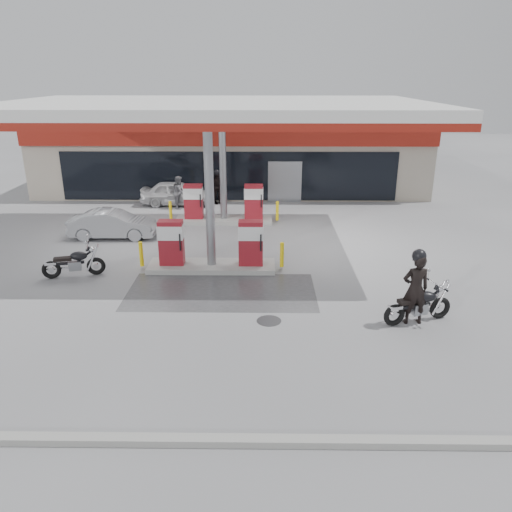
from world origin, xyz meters
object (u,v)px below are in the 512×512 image
at_px(parked_motorcycle, 75,263).
at_px(sedan_white, 177,193).
at_px(hatchback_silver, 113,224).
at_px(pump_island_near, 211,250).
at_px(biker_main, 415,289).
at_px(pump_island_far, 224,207).
at_px(main_motorcycle, 419,306).
at_px(biker_walking, 217,188).
at_px(parked_car_right, 309,185).
at_px(attendant, 179,192).
at_px(parked_car_left, 152,184).

bearing_deg(parked_motorcycle, sedan_white, 64.15).
bearing_deg(hatchback_silver, pump_island_near, -129.25).
xyz_separation_m(pump_island_near, biker_main, (6.00, -4.05, 0.31)).
distance_m(pump_island_far, hatchback_silver, 5.14).
distance_m(pump_island_near, parked_motorcycle, 4.68).
bearing_deg(biker_main, sedan_white, -62.34).
xyz_separation_m(main_motorcycle, biker_main, (-0.19, -0.07, 0.54)).
xyz_separation_m(sedan_white, hatchback_silver, (-1.80, -5.66, -0.05)).
height_order(hatchback_silver, biker_walking, biker_walking).
height_order(pump_island_near, biker_main, biker_main).
bearing_deg(parked_car_right, biker_main, 167.39).
height_order(pump_island_near, pump_island_far, same).
relative_size(pump_island_near, pump_island_far, 1.00).
xyz_separation_m(main_motorcycle, sedan_white, (-8.90, 13.18, 0.16)).
bearing_deg(main_motorcycle, pump_island_far, 103.51).
relative_size(main_motorcycle, attendant, 1.24).
distance_m(parked_car_left, biker_walking, 4.30).
bearing_deg(pump_island_near, parked_car_right, 69.40).
distance_m(main_motorcycle, hatchback_silver, 13.08).
xyz_separation_m(parked_motorcycle, hatchback_silver, (0.10, 4.33, 0.12)).
bearing_deg(sedan_white, parked_motorcycle, 169.94).
bearing_deg(parked_car_right, parked_motorcycle, 126.51).
distance_m(biker_main, parked_motorcycle, 11.11).
relative_size(sedan_white, parked_car_left, 0.86).
bearing_deg(sedan_white, parked_car_left, 40.13).
xyz_separation_m(main_motorcycle, parked_motorcycle, (-10.79, 3.20, -0.01)).
bearing_deg(biker_main, parked_motorcycle, -22.77).
bearing_deg(attendant, main_motorcycle, -151.85).
xyz_separation_m(pump_island_near, sedan_white, (-2.71, 9.20, -0.07)).
relative_size(sedan_white, hatchback_silver, 1.04).
relative_size(attendant, parked_car_left, 0.38).
bearing_deg(pump_island_near, parked_motorcycle, -170.35).
bearing_deg(parked_car_left, attendant, -137.95).
bearing_deg(hatchback_silver, parked_car_right, -48.06).
bearing_deg(parked_motorcycle, biker_walking, 53.74).
distance_m(main_motorcycle, attendant, 15.25).
bearing_deg(pump_island_near, pump_island_far, 90.00).
bearing_deg(parked_car_left, hatchback_silver, -173.94).
xyz_separation_m(pump_island_far, parked_car_right, (4.50, 5.97, -0.21)).
relative_size(parked_car_left, parked_car_right, 1.21).
bearing_deg(main_motorcycle, hatchback_silver, 126.62).
xyz_separation_m(biker_main, parked_motorcycle, (-10.61, 3.26, -0.55)).
relative_size(biker_main, parked_motorcycle, 0.99).
xyz_separation_m(pump_island_near, main_motorcycle, (6.18, -3.98, -0.23)).
distance_m(main_motorcycle, biker_main, 0.57).
relative_size(main_motorcycle, hatchback_silver, 0.57).
xyz_separation_m(parked_motorcycle, biker_walking, (4.00, 10.32, 0.39)).
height_order(parked_motorcycle, parked_car_left, parked_car_left).
relative_size(biker_main, hatchback_silver, 0.56).
xyz_separation_m(attendant, hatchback_silver, (-2.04, -5.03, -0.24)).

